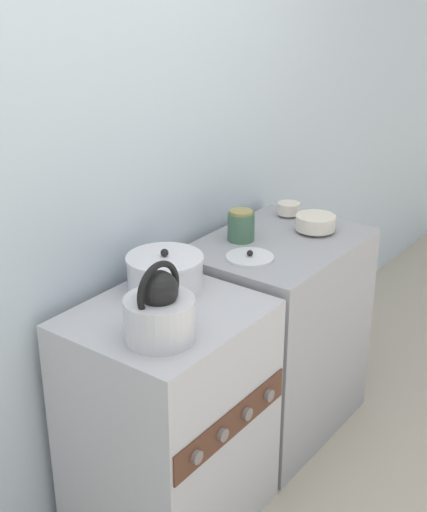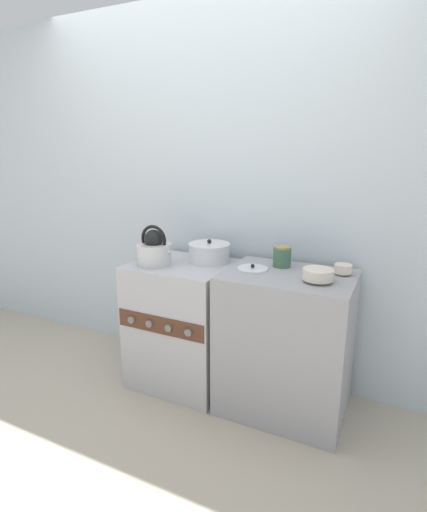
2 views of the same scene
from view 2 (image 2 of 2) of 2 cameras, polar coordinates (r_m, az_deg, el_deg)
name	(u,v)px [view 2 (image 2 of 2)]	position (r m, az deg, el deg)	size (l,w,h in m)	color
ground_plane	(163,400)	(2.73, -7.27, -19.73)	(12.00, 12.00, 0.00)	#B2A893
wall_back	(205,195)	(2.80, -1.18, 8.77)	(7.00, 0.06, 2.50)	silver
stove	(183,323)	(2.73, -4.42, -9.59)	(0.63, 0.57, 0.84)	#B2B2B7
counter	(285,343)	(2.47, 10.22, -12.17)	(0.73, 0.54, 0.87)	#99999E
kettle	(154,250)	(2.55, -8.45, 0.81)	(0.27, 0.22, 0.26)	silver
cooking_pot	(209,252)	(2.60, -0.60, 0.51)	(0.27, 0.27, 0.15)	silver
enamel_bowl	(318,275)	(2.20, 14.70, -2.57)	(0.16, 0.16, 0.07)	beige
small_ceramic_bowl	(343,269)	(2.37, 18.02, -1.76)	(0.10, 0.10, 0.06)	beige
storage_jar	(282,257)	(2.43, 9.76, -0.12)	(0.11, 0.11, 0.12)	#3F664C
loose_pot_lid	(253,269)	(2.37, 5.61, -1.79)	(0.18, 0.18, 0.03)	silver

